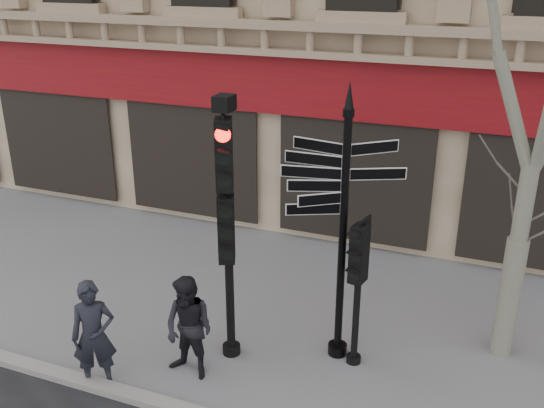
{
  "coord_description": "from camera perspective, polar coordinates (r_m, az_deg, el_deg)",
  "views": [
    {
      "loc": [
        2.93,
        -7.41,
        6.06
      ],
      "look_at": [
        -0.24,
        0.6,
        2.61
      ],
      "focal_mm": 40.0,
      "sensor_mm": 36.0,
      "label": 1
    }
  ],
  "objects": [
    {
      "name": "ground",
      "position": [
        10.01,
        0.0,
        -15.4
      ],
      "size": [
        80.0,
        80.0,
        0.0
      ],
      "primitive_type": "plane",
      "color": "slate",
      "rests_on": "ground"
    },
    {
      "name": "traffic_signal_secondary",
      "position": [
        9.38,
        8.18,
        -6.05
      ],
      "size": [
        0.46,
        0.37,
        2.45
      ],
      "rotation": [
        0.0,
        0.0,
        -0.19
      ],
      "color": "black",
      "rests_on": "ground"
    },
    {
      "name": "pedestrian_b",
      "position": [
        9.53,
        -7.81,
        -11.52
      ],
      "size": [
        0.91,
        0.76,
        1.7
      ],
      "primitive_type": "imported",
      "rotation": [
        0.0,
        0.0,
        -0.14
      ],
      "color": "black",
      "rests_on": "ground"
    },
    {
      "name": "fingerpost",
      "position": [
        9.02,
        6.92,
        2.14
      ],
      "size": [
        2.33,
        2.33,
        4.53
      ],
      "rotation": [
        0.0,
        0.0,
        0.26
      ],
      "color": "black",
      "rests_on": "ground"
    },
    {
      "name": "pedestrian_a",
      "position": [
        9.58,
        -16.43,
        -11.82
      ],
      "size": [
        0.78,
        0.71,
        1.78
      ],
      "primitive_type": "imported",
      "rotation": [
        0.0,
        0.0,
        0.58
      ],
      "color": "black",
      "rests_on": "ground"
    },
    {
      "name": "traffic_signal_main",
      "position": [
        9.1,
        -4.25,
        0.32
      ],
      "size": [
        0.57,
        0.5,
        4.32
      ],
      "rotation": [
        0.0,
        0.0,
        0.41
      ],
      "color": "black",
      "rests_on": "ground"
    }
  ]
}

